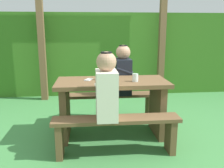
{
  "coord_description": "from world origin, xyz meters",
  "views": [
    {
      "loc": [
        -0.29,
        -2.99,
        1.38
      ],
      "look_at": [
        0.0,
        0.0,
        0.7
      ],
      "focal_mm": 39.08,
      "sensor_mm": 36.0,
      "label": 1
    }
  ],
  "objects_px": {
    "bench_near": "(116,128)",
    "person_black_coat": "(123,72)",
    "person_white_shirt": "(106,88)",
    "bottle_left": "(106,73)",
    "bench_far": "(109,102)",
    "cell_phone": "(89,80)",
    "drinking_glass": "(135,78)",
    "picnic_table": "(112,99)"
  },
  "relations": [
    {
      "from": "bench_near",
      "to": "person_black_coat",
      "type": "distance_m",
      "value": 1.12
    },
    {
      "from": "person_white_shirt",
      "to": "bottle_left",
      "type": "relative_size",
      "value": 3.18
    },
    {
      "from": "bench_far",
      "to": "bottle_left",
      "type": "xyz_separation_m",
      "value": [
        -0.07,
        -0.47,
        0.52
      ]
    },
    {
      "from": "bench_near",
      "to": "bottle_left",
      "type": "bearing_deg",
      "value": 97.21
    },
    {
      "from": "person_black_coat",
      "to": "cell_phone",
      "type": "relative_size",
      "value": 5.14
    },
    {
      "from": "bench_far",
      "to": "drinking_glass",
      "type": "bearing_deg",
      "value": -64.76
    },
    {
      "from": "drinking_glass",
      "to": "person_white_shirt",
      "type": "bearing_deg",
      "value": -133.17
    },
    {
      "from": "drinking_glass",
      "to": "bench_far",
      "type": "bearing_deg",
      "value": 115.24
    },
    {
      "from": "person_white_shirt",
      "to": "cell_phone",
      "type": "xyz_separation_m",
      "value": [
        -0.19,
        0.56,
        -0.02
      ]
    },
    {
      "from": "person_white_shirt",
      "to": "cell_phone",
      "type": "bearing_deg",
      "value": 108.53
    },
    {
      "from": "bench_near",
      "to": "bench_far",
      "type": "distance_m",
      "value": 1.01
    },
    {
      "from": "bench_near",
      "to": "cell_phone",
      "type": "height_order",
      "value": "cell_phone"
    },
    {
      "from": "bench_far",
      "to": "bench_near",
      "type": "bearing_deg",
      "value": -90.0
    },
    {
      "from": "person_black_coat",
      "to": "bottle_left",
      "type": "distance_m",
      "value": 0.55
    },
    {
      "from": "bench_far",
      "to": "bottle_left",
      "type": "distance_m",
      "value": 0.71
    },
    {
      "from": "person_white_shirt",
      "to": "drinking_glass",
      "type": "relative_size",
      "value": 7.26
    },
    {
      "from": "bench_near",
      "to": "person_black_coat",
      "type": "bearing_deg",
      "value": 78.21
    },
    {
      "from": "drinking_glass",
      "to": "cell_phone",
      "type": "bearing_deg",
      "value": 165.43
    },
    {
      "from": "picnic_table",
      "to": "drinking_glass",
      "type": "relative_size",
      "value": 14.13
    },
    {
      "from": "bench_near",
      "to": "drinking_glass",
      "type": "distance_m",
      "value": 0.69
    },
    {
      "from": "bottle_left",
      "to": "cell_phone",
      "type": "xyz_separation_m",
      "value": [
        -0.23,
        0.03,
        -0.09
      ]
    },
    {
      "from": "drinking_glass",
      "to": "cell_phone",
      "type": "xyz_separation_m",
      "value": [
        -0.57,
        0.15,
        -0.04
      ]
    },
    {
      "from": "bench_far",
      "to": "person_black_coat",
      "type": "xyz_separation_m",
      "value": [
        0.21,
        -0.0,
        0.45
      ]
    },
    {
      "from": "bench_far",
      "to": "person_white_shirt",
      "type": "xyz_separation_m",
      "value": [
        -0.11,
        -1.0,
        0.45
      ]
    },
    {
      "from": "bench_near",
      "to": "bottle_left",
      "type": "height_order",
      "value": "bottle_left"
    },
    {
      "from": "picnic_table",
      "to": "person_black_coat",
      "type": "bearing_deg",
      "value": 67.27
    },
    {
      "from": "person_white_shirt",
      "to": "bench_near",
      "type": "bearing_deg",
      "value": -1.78
    },
    {
      "from": "picnic_table",
      "to": "bench_near",
      "type": "bearing_deg",
      "value": -90.0
    },
    {
      "from": "person_white_shirt",
      "to": "person_black_coat",
      "type": "height_order",
      "value": "same"
    },
    {
      "from": "picnic_table",
      "to": "bottle_left",
      "type": "xyz_separation_m",
      "value": [
        -0.07,
        0.04,
        0.33
      ]
    },
    {
      "from": "picnic_table",
      "to": "drinking_glass",
      "type": "bearing_deg",
      "value": -17.63
    },
    {
      "from": "bottle_left",
      "to": "person_white_shirt",
      "type": "bearing_deg",
      "value": -94.12
    },
    {
      "from": "bench_near",
      "to": "person_white_shirt",
      "type": "distance_m",
      "value": 0.47
    },
    {
      "from": "bench_far",
      "to": "person_black_coat",
      "type": "relative_size",
      "value": 1.95
    },
    {
      "from": "bench_near",
      "to": "drinking_glass",
      "type": "bearing_deg",
      "value": 56.05
    },
    {
      "from": "bench_far",
      "to": "person_black_coat",
      "type": "distance_m",
      "value": 0.5
    },
    {
      "from": "picnic_table",
      "to": "cell_phone",
      "type": "bearing_deg",
      "value": 168.4
    },
    {
      "from": "bench_far",
      "to": "drinking_glass",
      "type": "distance_m",
      "value": 0.81
    },
    {
      "from": "bench_near",
      "to": "bench_far",
      "type": "relative_size",
      "value": 1.0
    },
    {
      "from": "bench_far",
      "to": "bottle_left",
      "type": "relative_size",
      "value": 6.18
    },
    {
      "from": "bench_far",
      "to": "person_white_shirt",
      "type": "height_order",
      "value": "person_white_shirt"
    },
    {
      "from": "person_white_shirt",
      "to": "picnic_table",
      "type": "bearing_deg",
      "value": 77.94
    }
  ]
}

